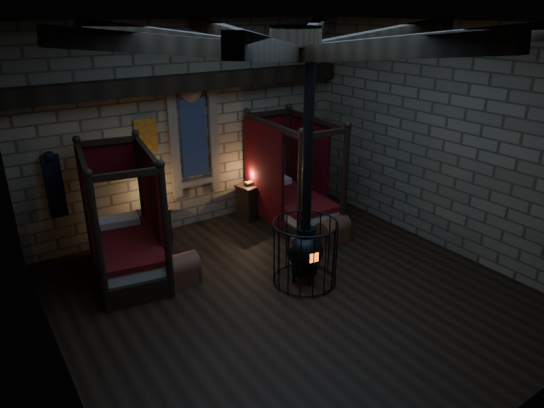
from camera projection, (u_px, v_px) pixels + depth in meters
room at (291, 59)px, 6.69m from camera, size 7.02×7.02×4.29m
bed_left at (126, 244)px, 8.48m from camera, size 1.45×2.28×2.23m
bed_right at (291, 199)px, 10.45m from camera, size 1.29×2.27×2.30m
trunk_left at (177, 271)px, 8.26m from camera, size 0.73×0.46×0.53m
trunk_right at (332, 231)px, 9.72m from camera, size 0.78×0.58×0.52m
nightstand_left at (159, 224)px, 9.66m from camera, size 0.57×0.55×0.92m
nightstand_right at (250, 201)px, 10.73m from camera, size 0.57×0.56×0.87m
stove at (305, 248)px, 8.14m from camera, size 1.09×1.09×4.05m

